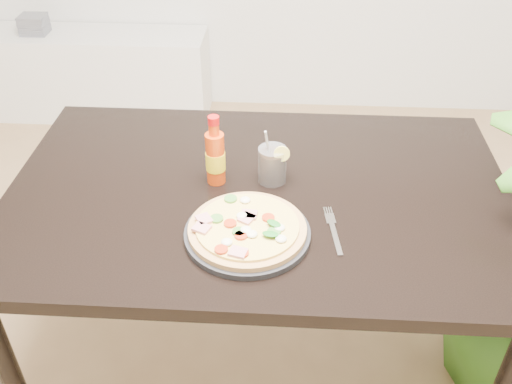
# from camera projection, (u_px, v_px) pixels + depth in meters

# --- Properties ---
(dining_table) EXTENTS (1.40, 0.90, 0.75)m
(dining_table) POSITION_uv_depth(u_px,v_px,m) (259.00, 213.00, 1.63)
(dining_table) COLOR black
(dining_table) RESTS_ON ground
(plate) EXTENTS (0.32, 0.32, 0.02)m
(plate) POSITION_uv_depth(u_px,v_px,m) (247.00, 234.00, 1.42)
(plate) COLOR black
(plate) RESTS_ON dining_table
(pizza) EXTENTS (0.29, 0.29, 0.03)m
(pizza) POSITION_uv_depth(u_px,v_px,m) (247.00, 228.00, 1.41)
(pizza) COLOR tan
(pizza) RESTS_ON plate
(hot_sauce_bottle) EXTENTS (0.06, 0.06, 0.21)m
(hot_sauce_bottle) POSITION_uv_depth(u_px,v_px,m) (215.00, 157.00, 1.57)
(hot_sauce_bottle) COLOR #D13E0C
(hot_sauce_bottle) RESTS_ON dining_table
(cola_cup) EXTENTS (0.09, 0.08, 0.17)m
(cola_cup) POSITION_uv_depth(u_px,v_px,m) (272.00, 165.00, 1.59)
(cola_cup) COLOR black
(cola_cup) RESTS_ON dining_table
(fork) EXTENTS (0.04, 0.19, 0.00)m
(fork) POSITION_uv_depth(u_px,v_px,m) (333.00, 229.00, 1.44)
(fork) COLOR silver
(fork) RESTS_ON dining_table
(media_console) EXTENTS (1.40, 0.34, 0.50)m
(media_console) POSITION_uv_depth(u_px,v_px,m) (88.00, 74.00, 3.36)
(media_console) COLOR white
(media_console) RESTS_ON ground
(cd_stack) EXTENTS (0.14, 0.12, 0.10)m
(cd_stack) POSITION_uv_depth(u_px,v_px,m) (34.00, 24.00, 3.17)
(cd_stack) COLOR slate
(cd_stack) RESTS_ON media_console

